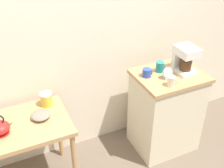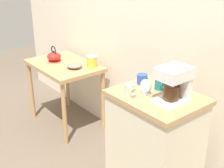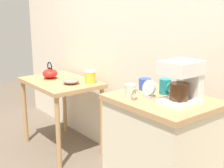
% 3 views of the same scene
% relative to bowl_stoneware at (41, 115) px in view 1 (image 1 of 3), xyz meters
% --- Properties ---
extents(ground_plane, '(8.00, 8.00, 0.00)m').
position_rel_bowl_stoneware_xyz_m(ground_plane, '(0.46, -0.08, -0.76)').
color(ground_plane, '#6B5B4C').
extents(back_wall, '(4.40, 0.10, 2.80)m').
position_rel_bowl_stoneware_xyz_m(back_wall, '(0.56, 0.38, 0.64)').
color(back_wall, beige).
rests_on(back_wall, ground_plane).
extents(wooden_table, '(0.83, 0.57, 0.73)m').
position_rel_bowl_stoneware_xyz_m(wooden_table, '(-0.19, -0.01, -0.13)').
color(wooden_table, tan).
rests_on(wooden_table, ground_plane).
extents(kitchen_counter, '(0.65, 0.52, 0.89)m').
position_rel_bowl_stoneware_xyz_m(kitchen_counter, '(1.24, -0.07, -0.31)').
color(kitchen_counter, beige).
rests_on(kitchen_counter, ground_plane).
extents(bowl_stoneware, '(0.16, 0.16, 0.05)m').
position_rel_bowl_stoneware_xyz_m(bowl_stoneware, '(0.00, 0.00, 0.00)').
color(bowl_stoneware, gray).
rests_on(bowl_stoneware, wooden_table).
extents(teakettle, '(0.19, 0.15, 0.18)m').
position_rel_bowl_stoneware_xyz_m(teakettle, '(-0.33, -0.06, 0.03)').
color(teakettle, red).
rests_on(teakettle, wooden_table).
extents(canister_enamel, '(0.11, 0.11, 0.12)m').
position_rel_bowl_stoneware_xyz_m(canister_enamel, '(0.09, 0.16, 0.03)').
color(canister_enamel, gold).
rests_on(canister_enamel, wooden_table).
extents(coffee_maker, '(0.18, 0.22, 0.26)m').
position_rel_bowl_stoneware_xyz_m(coffee_maker, '(1.39, -0.06, 0.27)').
color(coffee_maker, white).
rests_on(coffee_maker, kitchen_counter).
extents(mug_dark_teal, '(0.08, 0.08, 0.10)m').
position_rel_bowl_stoneware_xyz_m(mug_dark_teal, '(1.18, 0.02, 0.18)').
color(mug_dark_teal, teal).
rests_on(mug_dark_teal, kitchen_counter).
extents(mug_small_cream, '(0.08, 0.07, 0.09)m').
position_rel_bowl_stoneware_xyz_m(mug_small_cream, '(1.13, -0.24, 0.18)').
color(mug_small_cream, beige).
rests_on(mug_small_cream, kitchen_counter).
extents(mug_blue, '(0.09, 0.08, 0.08)m').
position_rel_bowl_stoneware_xyz_m(mug_blue, '(1.02, -0.01, 0.17)').
color(mug_blue, '#2D4CAD').
rests_on(mug_blue, kitchen_counter).
extents(table_clock, '(0.10, 0.05, 0.11)m').
position_rel_bowl_stoneware_xyz_m(table_clock, '(1.17, -0.12, 0.18)').
color(table_clock, '#B2B5BA').
rests_on(table_clock, kitchen_counter).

